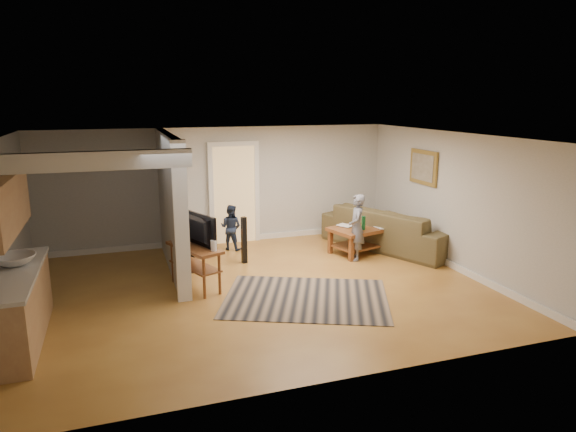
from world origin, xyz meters
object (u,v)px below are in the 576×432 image
object	(u,v)px
sofa	(389,247)
child	(356,259)
coffee_table	(364,232)
speaker_left	(191,245)
speaker_right	(244,240)
toy_basket	(203,246)
tv_console	(195,250)
toddler	(231,249)

from	to	relation	value
sofa	child	bearing A→B (deg)	92.54
coffee_table	speaker_left	xyz separation A→B (m)	(-3.53, -0.16, 0.10)
speaker_right	toy_basket	world-z (taller)	speaker_right
speaker_left	toy_basket	xyz separation A→B (m)	(0.36, 0.95, -0.33)
sofa	coffee_table	bearing A→B (deg)	75.06
sofa	speaker_right	size ratio (longest dim) A/B	3.21
speaker_left	speaker_right	world-z (taller)	speaker_left
toy_basket	sofa	bearing A→B (deg)	-9.97
speaker_right	child	size ratio (longest dim) A/B	0.70
child	coffee_table	bearing A→B (deg)	160.00
tv_console	toy_basket	distance (m)	1.86
coffee_table	tv_console	world-z (taller)	tv_console
sofa	coffee_table	world-z (taller)	coffee_table
coffee_table	speaker_left	size ratio (longest dim) A/B	1.48
coffee_table	speaker_right	distance (m)	2.50
tv_console	toddler	size ratio (longest dim) A/B	1.29
coffee_table	tv_console	xyz separation A→B (m)	(-3.57, -0.97, 0.24)
coffee_table	tv_console	bearing A→B (deg)	-164.87
speaker_left	speaker_right	xyz separation A→B (m)	(1.04, 0.24, -0.07)
speaker_left	speaker_right	distance (m)	1.07
sofa	toy_basket	size ratio (longest dim) A/B	5.61
coffee_table	toy_basket	xyz separation A→B (m)	(-3.17, 0.79, -0.23)
speaker_left	sofa	bearing A→B (deg)	25.37
sofa	speaker_right	distance (m)	3.20
speaker_right	toddler	bearing A→B (deg)	82.05
tv_console	child	size ratio (longest dim) A/B	0.95
sofa	coffee_table	xyz separation A→B (m)	(-0.67, -0.11, 0.42)
coffee_table	speaker_left	distance (m)	3.54
toy_basket	toddler	bearing A→B (deg)	21.62
sofa	coffee_table	distance (m)	0.80
speaker_left	child	world-z (taller)	speaker_left
toy_basket	child	xyz separation A→B (m)	(2.79, -1.21, -0.19)
speaker_left	speaker_right	size ratio (longest dim) A/B	1.15
speaker_left	coffee_table	bearing A→B (deg)	24.28
tv_console	child	bearing A→B (deg)	-12.95
child	toddler	world-z (taller)	child
tv_console	speaker_right	world-z (taller)	tv_console
tv_console	toddler	distance (m)	2.34
tv_console	speaker_right	xyz separation A→B (m)	(1.07, 1.04, -0.21)
sofa	speaker_right	bearing A→B (deg)	66.23
coffee_table	toy_basket	size ratio (longest dim) A/B	2.97
child	speaker_left	bearing A→B (deg)	-72.67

